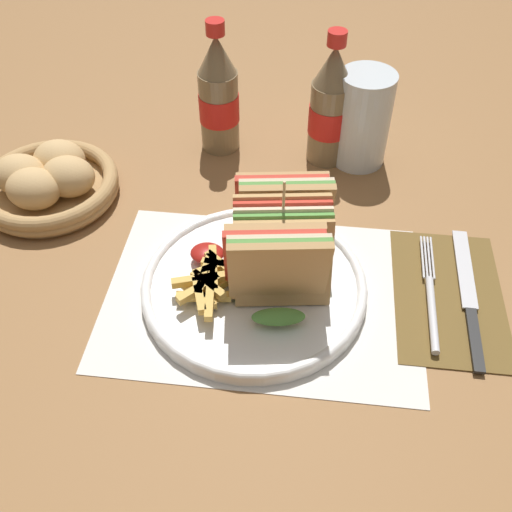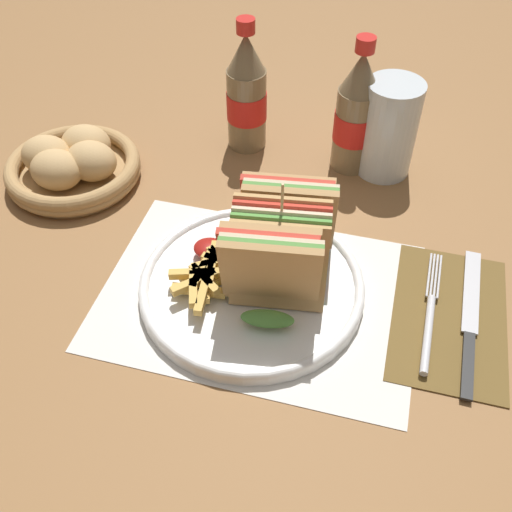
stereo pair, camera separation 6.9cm
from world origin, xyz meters
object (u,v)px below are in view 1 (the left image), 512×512
object	(u,v)px
knife	(469,296)
club_sandwich	(282,242)
fork	(431,301)
bread_basket	(48,183)
coke_bottle_near	(219,97)
plate_main	(254,286)
coke_bottle_far	(330,108)
glass_near	(362,124)

from	to	relation	value
knife	club_sandwich	bearing A→B (deg)	-178.66
fork	bread_basket	size ratio (longest dim) A/B	0.96
fork	coke_bottle_near	world-z (taller)	coke_bottle_near
coke_bottle_near	bread_basket	bearing A→B (deg)	-145.50
knife	coke_bottle_near	world-z (taller)	coke_bottle_near
plate_main	knife	size ratio (longest dim) A/B	1.22
plate_main	coke_bottle_far	bearing A→B (deg)	74.99
plate_main	bread_basket	world-z (taller)	bread_basket
plate_main	club_sandwich	bearing A→B (deg)	28.66
knife	coke_bottle_far	bearing A→B (deg)	125.19
plate_main	knife	world-z (taller)	plate_main
plate_main	knife	distance (m)	0.25
club_sandwich	fork	bearing A→B (deg)	-4.61
plate_main	fork	world-z (taller)	plate_main
plate_main	fork	distance (m)	0.20
coke_bottle_near	coke_bottle_far	xyz separation A→B (m)	(0.16, -0.01, 0.00)
knife	coke_bottle_far	world-z (taller)	coke_bottle_far
fork	coke_bottle_far	bearing A→B (deg)	116.64
plate_main	club_sandwich	size ratio (longest dim) A/B	1.44
coke_bottle_far	fork	bearing A→B (deg)	-64.54
plate_main	knife	xyz separation A→B (m)	(0.25, 0.02, -0.00)
knife	coke_bottle_near	bearing A→B (deg)	142.12
plate_main	coke_bottle_near	distance (m)	0.31
fork	glass_near	size ratio (longest dim) A/B	1.31
fork	coke_bottle_far	xyz separation A→B (m)	(-0.13, 0.27, 0.07)
coke_bottle_near	fork	bearing A→B (deg)	-44.63
knife	coke_bottle_near	xyz separation A→B (m)	(-0.33, 0.27, 0.08)
club_sandwich	bread_basket	distance (m)	0.35
coke_bottle_far	bread_basket	distance (m)	0.40
knife	glass_near	bearing A→B (deg)	117.33
club_sandwich	knife	xyz separation A→B (m)	(0.22, 0.00, -0.06)
club_sandwich	knife	size ratio (longest dim) A/B	0.85
bread_basket	glass_near	bearing A→B (deg)	17.97
coke_bottle_far	knife	bearing A→B (deg)	-56.00
club_sandwich	coke_bottle_far	size ratio (longest dim) A/B	0.94
knife	plate_main	bearing A→B (deg)	-175.01
coke_bottle_near	bread_basket	distance (m)	0.27
club_sandwich	glass_near	bearing A→B (deg)	70.63
glass_near	coke_bottle_near	bearing A→B (deg)	177.07
coke_bottle_near	glass_near	xyz separation A→B (m)	(0.21, -0.01, -0.02)
coke_bottle_far	glass_near	distance (m)	0.05
fork	plate_main	bearing A→B (deg)	-178.30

